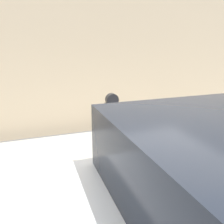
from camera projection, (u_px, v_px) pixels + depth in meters
The scene contains 3 objects.
sidewalk at pixel (92, 159), 4.53m from camera, with size 24.00×2.80×0.13m.
building_facade at pixel (69, 3), 5.39m from camera, with size 24.00×0.30×6.73m.
parking_meter at pixel (112, 126), 3.32m from camera, with size 0.19×0.12×1.52m.
Camera 1 is at (-0.96, -1.79, 2.26)m, focal length 35.00 mm.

